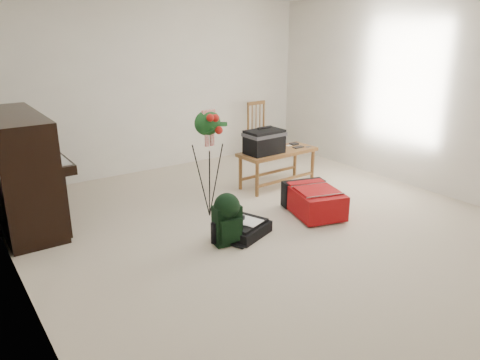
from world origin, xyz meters
TOP-DOWN VIEW (x-y plane):
  - floor at (0.00, 0.00)m, footprint 5.00×5.50m
  - wall_back at (0.00, 2.75)m, footprint 5.00×0.04m
  - wall_left at (-2.50, 0.00)m, footprint 0.04×5.50m
  - wall_right at (2.50, 0.00)m, footprint 0.04×5.50m
  - piano at (-2.19, 1.60)m, footprint 0.71×1.50m
  - bench at (0.78, 1.07)m, footprint 1.13×0.49m
  - dining_chair at (1.66, 2.39)m, footprint 0.42×0.42m
  - red_suitcase at (0.65, 0.07)m, footprint 0.69×0.87m
  - black_duffel at (-0.35, 0.01)m, footprint 0.61×0.56m
  - green_backpack at (-0.61, -0.07)m, footprint 0.29×0.27m
  - flower_stand at (-0.38, 0.67)m, footprint 0.42×0.42m

SIDE VIEW (x-z plane):
  - floor at x=0.00m, z-range -0.01..0.01m
  - black_duffel at x=-0.35m, z-range -0.03..0.18m
  - red_suitcase at x=0.65m, z-range 0.01..0.33m
  - green_backpack at x=-0.61m, z-range 0.03..0.57m
  - dining_chair at x=1.66m, z-range -0.01..0.91m
  - piano at x=-2.19m, z-range -0.03..1.22m
  - bench at x=0.78m, z-range 0.18..1.04m
  - flower_stand at x=-0.38m, z-range -0.02..1.26m
  - wall_back at x=0.00m, z-range 0.00..2.50m
  - wall_left at x=-2.50m, z-range 0.00..2.50m
  - wall_right at x=2.50m, z-range 0.00..2.50m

